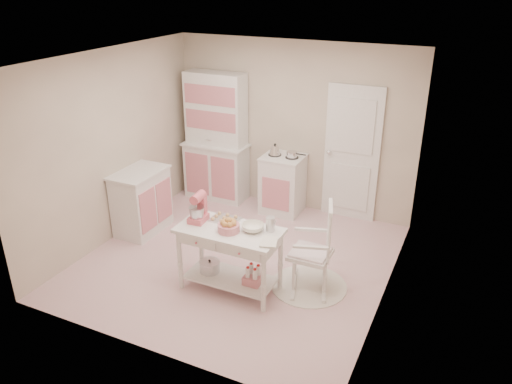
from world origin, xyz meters
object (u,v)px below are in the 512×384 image
Objects in this scene: work_table at (230,259)px; bread_basket at (229,228)px; stove at (283,184)px; rocking_chair at (311,246)px; hutch at (215,137)px; base_cabinet at (142,201)px; stand_mixer at (198,208)px.

bread_basket is (0.02, -0.05, 0.45)m from work_table.
stove is 2.23m from work_table.
bread_basket reaches higher than work_table.
work_table is at bearing -170.46° from rocking_chair.
bread_basket is (1.46, -2.31, -0.19)m from hutch.
work_table is (-0.84, -0.43, -0.15)m from rocking_chair.
hutch is at bearing 122.31° from bread_basket.
rocking_chair is (2.28, -1.83, -0.49)m from hutch.
hutch is 2.74m from bread_basket.
hutch is 2.96m from rocking_chair.
stove is at bearing -2.39° from hutch.
hutch is 1.33m from stove.
stove is at bearing 103.52° from rocking_chair.
base_cabinet is (-1.60, -1.45, 0.00)m from stove.
work_table is (0.24, -2.21, -0.06)m from stove.
hutch is 6.12× the size of stand_mixer.
rocking_chair reaches higher than stove.
stove is 2.15m from base_cabinet.
hutch is 2.46m from stand_mixer.
rocking_chair is at bearing 27.30° from work_table.
rocking_chair reaches higher than base_cabinet.
stove is 2.08m from rocking_chair.
stand_mixer is 1.36× the size of bread_basket.
base_cabinet is 3.68× the size of bread_basket.
stove is 3.68× the size of bread_basket.
bread_basket is (-0.82, -0.48, 0.30)m from rocking_chair.
stand_mixer reaches higher than rocking_chair.
hutch is 1.65m from base_cabinet.
hutch is at bearing 123.52° from rocking_chair.
rocking_chair is 3.24× the size of stand_mixer.
hutch reaches higher than stove.
base_cabinet is at bearing -104.90° from hutch.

